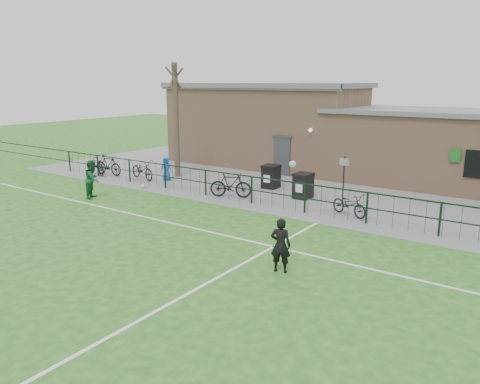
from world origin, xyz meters
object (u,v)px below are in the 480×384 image
Objects in this scene: bicycle_c at (142,169)px; outfield_player at (92,179)px; bicycle_e at (349,204)px; wheelie_bin_right at (303,187)px; bicycle_a at (97,165)px; wheelie_bin_left at (271,177)px; bicycle_b at (108,165)px; spectator_child at (166,169)px; bicycle_d at (231,185)px; ball_ground at (143,186)px; bare_tree at (176,121)px; sign_post at (343,180)px.

bicycle_c is 1.17× the size of outfield_player.
bicycle_e is at bearing -99.64° from outfield_player.
bicycle_a is (-11.89, -1.71, 0.01)m from wheelie_bin_right.
bicycle_b reaches higher than wheelie_bin_left.
spectator_child is (-7.56, -0.72, 0.09)m from wheelie_bin_right.
wheelie_bin_left is at bearing -56.99° from bicycle_a.
spectator_child is at bearing 55.39° from bicycle_d.
bicycle_d reaches higher than wheelie_bin_left.
bicycle_e is (14.61, 0.29, -0.09)m from bicycle_a.
ball_ground is (4.63, -0.97, -0.44)m from bicycle_a.
bare_tree is 5.78× the size of wheelie_bin_right.
bicycle_c is 1.18× the size of bicycle_e.
bare_tree reaches higher than ball_ground.
sign_post is 1.19× the size of outfield_player.
spectator_child is (3.60, 0.78, 0.04)m from bicycle_b.
bare_tree reaches higher than bicycle_e.
wheelie_bin_left is 0.85× the size of spectator_child.
bicycle_c is at bearing -13.98° from outfield_player.
bicycle_d is at bearing 12.07° from ball_ground.
bicycle_d is at bearing -84.52° from outfield_player.
wheelie_bin_left is 1.00× the size of wheelie_bin_right.
bicycle_c is 2.22m from ball_ground.
wheelie_bin_right is at bearing -18.13° from spectator_child.
bicycle_b is 0.95× the size of bicycle_c.
bicycle_c is (2.33, 0.32, -0.05)m from bicycle_b.
wheelie_bin_left reaches higher than bicycle_e.
bicycle_b is at bearing 163.26° from ball_ground.
bicycle_b is at bearing -56.02° from bicycle_a.
bicycle_a is 4.75m from ball_ground.
bicycle_c is (-8.83, -1.18, -0.00)m from wheelie_bin_right.
bare_tree is 6.09m from bicycle_d.
bicycle_e is (0.98, -1.69, -0.56)m from sign_post.
bicycle_a is 8.95× the size of ball_ground.
sign_post reaches higher than bicycle_d.
ball_ground is (0.61, -3.14, -2.89)m from bare_tree.
bicycle_c is at bearing -85.28° from bicycle_b.
outfield_player is (0.16, -5.68, -2.16)m from bare_tree.
bicycle_e is (5.44, 0.28, -0.13)m from bicycle_d.
bicycle_a is 1.03× the size of bicycle_c.
bicycle_b is 2.35m from bicycle_c.
bicycle_d is at bearing -146.84° from wheelie_bin_right.
bicycle_b is 5.08m from outfield_player.
bicycle_c is (-10.58, -1.45, -0.48)m from sign_post.
outfield_player is (4.18, -3.51, 0.29)m from bicycle_a.
sign_post is at bearing -1.18° from bare_tree.
bicycle_a is 1.66× the size of spectator_child.
bare_tree is 26.51× the size of ball_ground.
ball_ground is at bearing 118.56° from bicycle_e.
bicycle_b is 1.12× the size of bicycle_e.
bicycle_b is 13.89m from bicycle_e.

